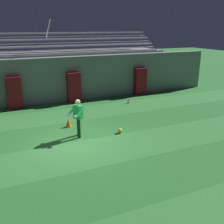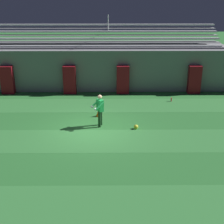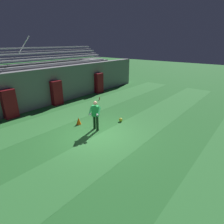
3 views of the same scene
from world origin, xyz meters
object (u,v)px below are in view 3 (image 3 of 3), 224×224
(soccer_ball, at_px, (121,120))
(water_bottle, at_px, (99,99))
(goalkeeper, at_px, (95,114))
(padding_pillar_far_right, at_px, (99,83))
(traffic_cone, at_px, (79,121))
(padding_pillar_gate_left, at_px, (9,104))
(padding_pillar_gate_right, at_px, (57,93))

(soccer_ball, distance_m, water_bottle, 4.86)
(goalkeeper, distance_m, water_bottle, 5.82)
(padding_pillar_far_right, xyz_separation_m, water_bottle, (-1.81, -1.73, -0.81))
(goalkeeper, bearing_deg, soccer_ball, -11.76)
(soccer_ball, height_order, traffic_cone, traffic_cone)
(soccer_ball, bearing_deg, traffic_cone, 138.46)
(padding_pillar_far_right, height_order, traffic_cone, padding_pillar_far_right)
(goalkeeper, height_order, traffic_cone, goalkeeper)
(padding_pillar_gate_left, bearing_deg, traffic_cone, -63.80)
(padding_pillar_gate_left, height_order, goalkeeper, padding_pillar_gate_left)
(goalkeeper, bearing_deg, padding_pillar_far_right, 41.75)
(padding_pillar_far_right, bearing_deg, traffic_cone, -146.32)
(goalkeeper, bearing_deg, padding_pillar_gate_left, 111.46)
(padding_pillar_gate_left, xyz_separation_m, soccer_ball, (3.98, -5.88, -0.82))
(goalkeeper, height_order, water_bottle, goalkeeper)
(padding_pillar_gate_left, bearing_deg, padding_pillar_gate_right, 0.00)
(traffic_cone, bearing_deg, goalkeeper, -85.41)
(padding_pillar_gate_left, xyz_separation_m, water_bottle, (6.51, -1.73, -0.81))
(padding_pillar_gate_left, relative_size, water_bottle, 7.75)
(padding_pillar_gate_right, height_order, padding_pillar_far_right, same)
(goalkeeper, relative_size, water_bottle, 6.96)
(padding_pillar_gate_left, xyz_separation_m, goalkeeper, (2.16, -5.50, 0.02))
(traffic_cone, distance_m, water_bottle, 5.09)
(padding_pillar_gate_left, bearing_deg, padding_pillar_far_right, 0.00)
(padding_pillar_gate_left, height_order, padding_pillar_gate_right, same)
(soccer_ball, xyz_separation_m, traffic_cone, (-1.92, 1.70, 0.10))
(water_bottle, bearing_deg, soccer_ball, -121.47)
(padding_pillar_gate_left, relative_size, soccer_ball, 8.45)
(padding_pillar_gate_right, bearing_deg, traffic_cone, -109.60)
(traffic_cone, bearing_deg, soccer_ball, -41.54)
(water_bottle, bearing_deg, padding_pillar_gate_right, 149.74)
(padding_pillar_gate_left, distance_m, goalkeeper, 5.91)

